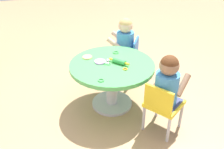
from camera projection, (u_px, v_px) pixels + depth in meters
name	position (u px, v px, depth m)	size (l,w,h in m)	color
ground_plane	(112.00, 104.00, 2.80)	(10.00, 10.00, 0.00)	tan
craft_table	(112.00, 74.00, 2.60)	(0.87, 0.87, 0.51)	silver
child_chair_left	(163.00, 105.00, 2.29)	(0.42, 0.42, 0.54)	#B7B7BC
seated_child_left	(167.00, 82.00, 2.20)	(0.42, 0.44, 0.51)	#3F4772
child_chair_right	(127.00, 56.00, 3.14)	(0.41, 0.41, 0.54)	#B7B7BC
seated_child_right	(125.00, 39.00, 3.03)	(0.41, 0.43, 0.51)	#3F4772
rolling_pin	(119.00, 62.00, 2.52)	(0.19, 0.17, 0.05)	green
craft_scissors	(107.00, 63.00, 2.54)	(0.14, 0.10, 0.01)	silver
playdough_blob_0	(100.00, 62.00, 2.55)	(0.11, 0.11, 0.02)	#CC99E5
playdough_blob_1	(87.00, 57.00, 2.65)	(0.10, 0.10, 0.01)	#F2CC72
cookie_cutter_0	(125.00, 69.00, 2.43)	(0.05, 0.05, 0.01)	orange
cookie_cutter_1	(101.00, 80.00, 2.25)	(0.06, 0.06, 0.01)	#4CB259
cookie_cutter_2	(116.00, 52.00, 2.74)	(0.07, 0.07, 0.01)	#4CB259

